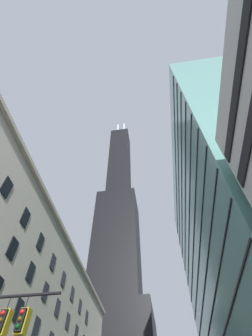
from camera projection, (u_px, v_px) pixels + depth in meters
dark_skyscraper at (116, 271)px, 100.91m from camera, size 27.98×27.98×181.63m
glass_office_midrise at (243, 244)px, 43.04m from camera, size 17.07×49.27×54.03m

